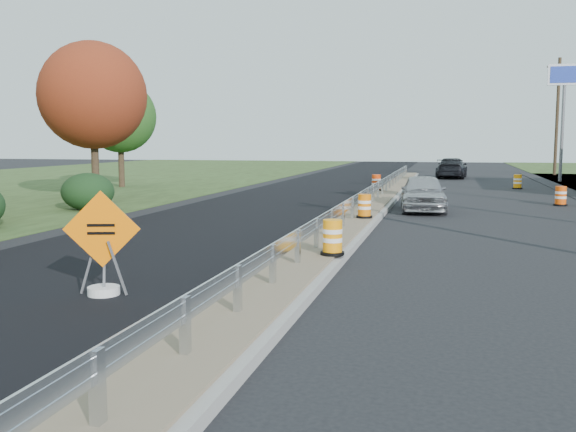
% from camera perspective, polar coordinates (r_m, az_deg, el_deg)
% --- Properties ---
extents(ground, '(140.00, 140.00, 0.00)m').
position_cam_1_polar(ground, '(17.48, 3.85, -2.48)').
color(ground, black).
rests_on(ground, ground).
extents(milled_overlay, '(7.20, 120.00, 0.01)m').
position_cam_1_polar(milled_overlay, '(28.12, -1.40, 1.03)').
color(milled_overlay, black).
rests_on(milled_overlay, ground).
extents(median, '(1.60, 55.00, 0.23)m').
position_cam_1_polar(median, '(25.31, 7.04, 0.58)').
color(median, gray).
rests_on(median, ground).
extents(guardrail, '(0.10, 46.15, 0.72)m').
position_cam_1_polar(guardrail, '(26.24, 7.33, 2.15)').
color(guardrail, silver).
rests_on(guardrail, median).
extents(pylon_sign_north, '(2.20, 0.30, 7.90)m').
position_cam_1_polar(pylon_sign_north, '(47.72, 23.36, 10.60)').
color(pylon_sign_north, slate).
rests_on(pylon_sign_north, ground).
extents(utility_pole_north, '(1.90, 0.26, 9.40)m').
position_cam_1_polar(utility_pole_north, '(56.67, 22.82, 8.36)').
color(utility_pole_north, '#473523').
rests_on(utility_pole_north, ground).
extents(hedge_north, '(2.09, 2.09, 1.52)m').
position_cam_1_polar(hedge_north, '(27.00, -17.37, 2.09)').
color(hedge_north, black).
rests_on(hedge_north, ground).
extents(tree_near_red, '(4.95, 4.95, 7.35)m').
position_cam_1_polar(tree_near_red, '(31.45, -16.96, 10.20)').
color(tree_near_red, '#473523').
rests_on(tree_near_red, ground).
extents(tree_near_back, '(4.29, 4.29, 6.37)m').
position_cam_1_polar(tree_near_back, '(39.85, -14.72, 8.54)').
color(tree_near_back, '#473523').
rests_on(tree_near_back, ground).
extents(caution_sign, '(1.34, 0.58, 1.90)m').
position_cam_1_polar(caution_sign, '(12.06, -16.12, -4.56)').
color(caution_sign, white).
rests_on(caution_sign, ground).
extents(barrel_median_near, '(0.54, 0.54, 0.80)m').
position_cam_1_polar(barrel_median_near, '(14.45, 3.98, -1.97)').
color(barrel_median_near, black).
rests_on(barrel_median_near, median).
extents(barrel_median_mid, '(0.54, 0.54, 0.79)m').
position_cam_1_polar(barrel_median_mid, '(21.50, 6.81, 0.84)').
color(barrel_median_mid, black).
rests_on(barrel_median_mid, median).
extents(barrel_median_far, '(0.56, 0.56, 0.83)m').
position_cam_1_polar(barrel_median_far, '(33.36, 7.85, 2.93)').
color(barrel_median_far, black).
rests_on(barrel_median_far, median).
extents(barrel_shoulder_near, '(0.57, 0.57, 0.84)m').
position_cam_1_polar(barrel_shoulder_near, '(29.99, 23.08, 1.61)').
color(barrel_shoulder_near, black).
rests_on(barrel_shoulder_near, ground).
extents(barrel_shoulder_mid, '(0.57, 0.57, 0.83)m').
position_cam_1_polar(barrel_shoulder_mid, '(39.64, 19.73, 2.86)').
color(barrel_shoulder_mid, black).
rests_on(barrel_shoulder_mid, ground).
extents(car_silver, '(2.06, 4.41, 1.46)m').
position_cam_1_polar(car_silver, '(26.12, 11.92, 2.05)').
color(car_silver, '#AAAAAF').
rests_on(car_silver, ground).
extents(car_dark_far, '(2.46, 5.31, 1.50)m').
position_cam_1_polar(car_dark_far, '(49.86, 14.36, 4.16)').
color(car_dark_far, black).
rests_on(car_dark_far, ground).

